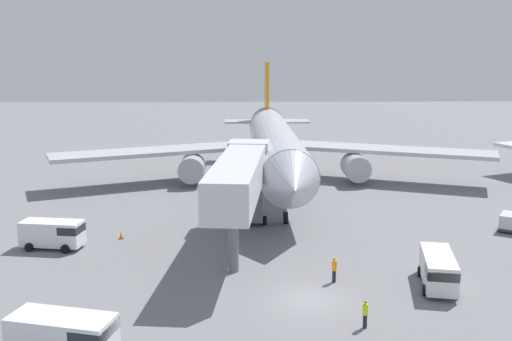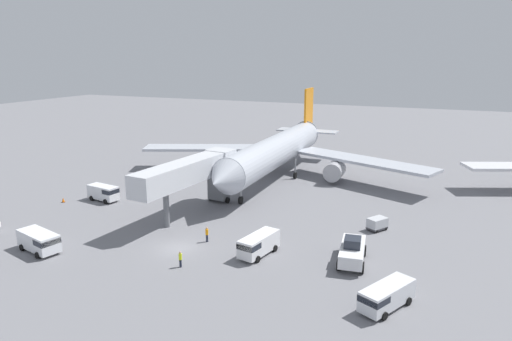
{
  "view_description": "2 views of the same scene",
  "coord_description": "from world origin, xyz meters",
  "px_view_note": "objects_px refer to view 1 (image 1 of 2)",
  "views": [
    {
      "loc": [
        -3.92,
        -32.55,
        14.56
      ],
      "look_at": [
        -2.67,
        21.53,
        3.7
      ],
      "focal_mm": 40.48,
      "sensor_mm": 36.0,
      "label": 1
    },
    {
      "loc": [
        25.22,
        -38.03,
        19.72
      ],
      "look_at": [
        0.15,
        20.69,
        3.71
      ],
      "focal_mm": 32.18,
      "sensor_mm": 36.0,
      "label": 2
    }
  ],
  "objects_px": {
    "service_van_far_center": "(438,269)",
    "baggage_cart_rear_right": "(510,221)",
    "ground_crew_worker_foreground": "(334,269)",
    "ground_crew_worker_midground": "(365,313)",
    "service_van_near_right": "(54,233)",
    "airplane_at_gate": "(275,145)",
    "safety_cone_bravo": "(121,235)",
    "jet_bridge": "(241,177)",
    "service_van_rear_left": "(65,333)"
  },
  "relations": [
    {
      "from": "service_van_near_right",
      "to": "service_van_rear_left",
      "type": "height_order",
      "value": "service_van_near_right"
    },
    {
      "from": "jet_bridge",
      "to": "service_van_far_center",
      "type": "height_order",
      "value": "jet_bridge"
    },
    {
      "from": "airplane_at_gate",
      "to": "ground_crew_worker_foreground",
      "type": "xyz_separation_m",
      "value": [
        2.34,
        -28.41,
        -3.76
      ]
    },
    {
      "from": "baggage_cart_rear_right",
      "to": "ground_crew_worker_foreground",
      "type": "height_order",
      "value": "ground_crew_worker_foreground"
    },
    {
      "from": "service_van_near_right",
      "to": "jet_bridge",
      "type": "bearing_deg",
      "value": 1.08
    },
    {
      "from": "service_van_near_right",
      "to": "safety_cone_bravo",
      "type": "bearing_deg",
      "value": 26.3
    },
    {
      "from": "ground_crew_worker_midground",
      "to": "service_van_rear_left",
      "type": "bearing_deg",
      "value": -170.39
    },
    {
      "from": "airplane_at_gate",
      "to": "safety_cone_bravo",
      "type": "distance_m",
      "value": 23.65
    },
    {
      "from": "airplane_at_gate",
      "to": "safety_cone_bravo",
      "type": "xyz_separation_m",
      "value": [
        -13.42,
        -18.98,
        -4.37
      ]
    },
    {
      "from": "jet_bridge",
      "to": "service_van_far_center",
      "type": "xyz_separation_m",
      "value": [
        12.49,
        -8.45,
        -4.23
      ]
    },
    {
      "from": "ground_crew_worker_midground",
      "to": "safety_cone_bravo",
      "type": "height_order",
      "value": "ground_crew_worker_midground"
    },
    {
      "from": "service_van_far_center",
      "to": "baggage_cart_rear_right",
      "type": "distance_m",
      "value": 15.52
    },
    {
      "from": "baggage_cart_rear_right",
      "to": "safety_cone_bravo",
      "type": "relative_size",
      "value": 4.52
    },
    {
      "from": "service_van_near_right",
      "to": "ground_crew_worker_foreground",
      "type": "distance_m",
      "value": 21.57
    },
    {
      "from": "service_van_near_right",
      "to": "ground_crew_worker_midground",
      "type": "relative_size",
      "value": 3.01
    },
    {
      "from": "service_van_far_center",
      "to": "service_van_near_right",
      "type": "xyz_separation_m",
      "value": [
        -26.81,
        8.18,
        0.02
      ]
    },
    {
      "from": "ground_crew_worker_midground",
      "to": "ground_crew_worker_foreground",
      "type": "bearing_deg",
      "value": 96.02
    },
    {
      "from": "jet_bridge",
      "to": "baggage_cart_rear_right",
      "type": "xyz_separation_m",
      "value": [
        22.54,
        3.37,
        -4.62
      ]
    },
    {
      "from": "airplane_at_gate",
      "to": "service_van_far_center",
      "type": "height_order",
      "value": "airplane_at_gate"
    },
    {
      "from": "service_van_far_center",
      "to": "safety_cone_bravo",
      "type": "relative_size",
      "value": 9.24
    },
    {
      "from": "jet_bridge",
      "to": "ground_crew_worker_foreground",
      "type": "relative_size",
      "value": 10.65
    },
    {
      "from": "jet_bridge",
      "to": "service_van_far_center",
      "type": "relative_size",
      "value": 3.35
    },
    {
      "from": "service_van_rear_left",
      "to": "ground_crew_worker_midground",
      "type": "height_order",
      "value": "service_van_rear_left"
    },
    {
      "from": "airplane_at_gate",
      "to": "jet_bridge",
      "type": "height_order",
      "value": "airplane_at_gate"
    },
    {
      "from": "ground_crew_worker_foreground",
      "to": "service_van_near_right",
      "type": "bearing_deg",
      "value": 160.6
    },
    {
      "from": "service_van_near_right",
      "to": "baggage_cart_rear_right",
      "type": "xyz_separation_m",
      "value": [
        36.86,
        3.64,
        -0.41
      ]
    },
    {
      "from": "service_van_far_center",
      "to": "ground_crew_worker_midground",
      "type": "xyz_separation_m",
      "value": [
        -5.79,
        -5.42,
        -0.36
      ]
    },
    {
      "from": "service_van_far_center",
      "to": "ground_crew_worker_foreground",
      "type": "relative_size",
      "value": 3.18
    },
    {
      "from": "jet_bridge",
      "to": "safety_cone_bravo",
      "type": "bearing_deg",
      "value": 168.39
    },
    {
      "from": "service_van_near_right",
      "to": "ground_crew_worker_foreground",
      "type": "height_order",
      "value": "service_van_near_right"
    },
    {
      "from": "ground_crew_worker_foreground",
      "to": "ground_crew_worker_midground",
      "type": "bearing_deg",
      "value": -83.98
    },
    {
      "from": "service_van_far_center",
      "to": "ground_crew_worker_midground",
      "type": "height_order",
      "value": "service_van_far_center"
    },
    {
      "from": "jet_bridge",
      "to": "baggage_cart_rear_right",
      "type": "bearing_deg",
      "value": 8.5
    },
    {
      "from": "safety_cone_bravo",
      "to": "baggage_cart_rear_right",
      "type": "bearing_deg",
      "value": 2.43
    },
    {
      "from": "service_van_far_center",
      "to": "baggage_cart_rear_right",
      "type": "bearing_deg",
      "value": 49.62
    },
    {
      "from": "airplane_at_gate",
      "to": "service_van_far_center",
      "type": "bearing_deg",
      "value": -73.34
    },
    {
      "from": "service_van_far_center",
      "to": "safety_cone_bravo",
      "type": "bearing_deg",
      "value": 154.82
    },
    {
      "from": "ground_crew_worker_foreground",
      "to": "jet_bridge",
      "type": "bearing_deg",
      "value": 129.01
    },
    {
      "from": "baggage_cart_rear_right",
      "to": "ground_crew_worker_midground",
      "type": "xyz_separation_m",
      "value": [
        -15.84,
        -17.24,
        0.03
      ]
    },
    {
      "from": "service_van_rear_left",
      "to": "ground_crew_worker_foreground",
      "type": "distance_m",
      "value": 17.22
    },
    {
      "from": "airplane_at_gate",
      "to": "baggage_cart_rear_right",
      "type": "relative_size",
      "value": 19.14
    },
    {
      "from": "airplane_at_gate",
      "to": "service_van_near_right",
      "type": "bearing_deg",
      "value": -130.28
    },
    {
      "from": "airplane_at_gate",
      "to": "service_van_near_right",
      "type": "xyz_separation_m",
      "value": [
        -18.01,
        -21.25,
        -3.43
      ]
    },
    {
      "from": "ground_crew_worker_midground",
      "to": "safety_cone_bravo",
      "type": "bearing_deg",
      "value": 136.01
    },
    {
      "from": "service_van_far_center",
      "to": "service_van_rear_left",
      "type": "height_order",
      "value": "service_van_far_center"
    },
    {
      "from": "airplane_at_gate",
      "to": "jet_bridge",
      "type": "bearing_deg",
      "value": -99.96
    },
    {
      "from": "ground_crew_worker_midground",
      "to": "service_van_far_center",
      "type": "bearing_deg",
      "value": 43.13
    },
    {
      "from": "jet_bridge",
      "to": "ground_crew_worker_midground",
      "type": "bearing_deg",
      "value": -64.21
    },
    {
      "from": "service_van_far_center",
      "to": "safety_cone_bravo",
      "type": "height_order",
      "value": "service_van_far_center"
    },
    {
      "from": "service_van_rear_left",
      "to": "safety_cone_bravo",
      "type": "relative_size",
      "value": 9.41
    }
  ]
}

